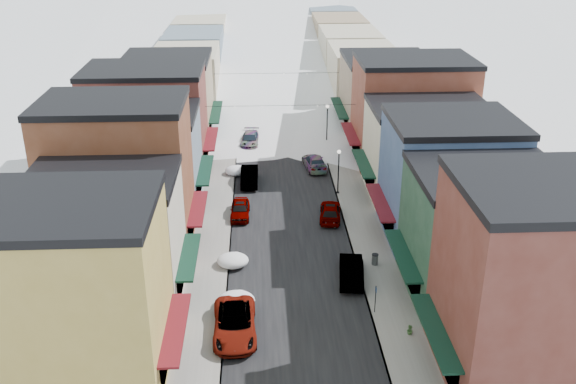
{
  "coord_description": "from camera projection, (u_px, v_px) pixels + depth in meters",
  "views": [
    {
      "loc": [
        -2.5,
        -27.47,
        25.75
      ],
      "look_at": [
        0.0,
        23.94,
        3.0
      ],
      "focal_mm": 40.0,
      "sensor_mm": 36.0,
      "label": 1
    }
  ],
  "objects": [
    {
      "name": "bldg_l_brick_far",
      "position": [
        147.0,
        119.0,
        67.48
      ],
      "size": [
        13.3,
        9.2,
        11.0
      ],
      "color": "maroon",
      "rests_on": "ground"
    },
    {
      "name": "overhead_cables",
      "position": [
        278.0,
        88.0,
        76.51
      ],
      "size": [
        16.4,
        15.04,
        0.04
      ],
      "color": "black",
      "rests_on": "ground"
    },
    {
      "name": "snow_pile_far",
      "position": [
        237.0,
        170.0,
        67.69
      ],
      "size": [
        2.37,
        2.66,
        1.0
      ],
      "color": "white",
      "rests_on": "ground"
    },
    {
      "name": "sidewalk_right",
      "position": [
        322.0,
        107.0,
        90.69
      ],
      "size": [
        3.2,
        160.0,
        0.15
      ],
      "primitive_type": "cube",
      "color": "gray",
      "rests_on": "ground"
    },
    {
      "name": "planter_far",
      "position": [
        410.0,
        330.0,
        42.03
      ],
      "size": [
        0.5,
        0.5,
        0.65
      ],
      "primitive_type": "imported",
      "rotation": [
        0.0,
        0.0,
        0.52
      ],
      "color": "#375F2B",
      "rests_on": "sidewalk_right"
    },
    {
      "name": "car_gray_suv",
      "position": [
        330.0,
        211.0,
        57.85
      ],
      "size": [
        2.41,
        4.8,
        1.57
      ],
      "primitive_type": "imported",
      "rotation": [
        0.0,
        0.0,
        3.02
      ],
      "color": "gray",
      "rests_on": "ground"
    },
    {
      "name": "curb_left",
      "position": [
        240.0,
        108.0,
        90.18
      ],
      "size": [
        0.1,
        160.0,
        0.15
      ],
      "primitive_type": "cube",
      "color": "slate",
      "rests_on": "ground"
    },
    {
      "name": "streetlamp_far",
      "position": [
        327.0,
        120.0,
        74.67
      ],
      "size": [
        0.41,
        0.41,
        4.95
      ],
      "color": "black",
      "rests_on": "sidewalk_right"
    },
    {
      "name": "car_silver_wagon",
      "position": [
        250.0,
        140.0,
        75.89
      ],
      "size": [
        2.49,
        5.35,
        1.51
      ],
      "primitive_type": "imported",
      "rotation": [
        0.0,
        0.0,
        -0.07
      ],
      "color": "#9899A0",
      "rests_on": "ground"
    },
    {
      "name": "curb_right",
      "position": [
        311.0,
        107.0,
        90.63
      ],
      "size": [
        0.1,
        160.0,
        0.15
      ],
      "primitive_type": "cube",
      "color": "slate",
      "rests_on": "ground"
    },
    {
      "name": "bldg_r_brick_near",
      "position": [
        546.0,
        283.0,
        36.44
      ],
      "size": [
        12.3,
        9.2,
        12.5
      ],
      "color": "maroon",
      "rests_on": "ground"
    },
    {
      "name": "car_silver_sedan",
      "position": [
        240.0,
        209.0,
        58.35
      ],
      "size": [
        1.79,
        4.28,
        1.45
      ],
      "primitive_type": "imported",
      "rotation": [
        0.0,
        0.0,
        -0.02
      ],
      "color": "#AAAEB3",
      "rests_on": "ground"
    },
    {
      "name": "car_green_sedan",
      "position": [
        351.0,
        270.0,
        48.33
      ],
      "size": [
        2.32,
        5.2,
        1.66
      ],
      "primitive_type": "imported",
      "rotation": [
        0.0,
        0.0,
        3.03
      ],
      "color": "black",
      "rests_on": "ground"
    },
    {
      "name": "snow_pile_mid",
      "position": [
        233.0,
        260.0,
        50.33
      ],
      "size": [
        2.48,
        2.73,
        1.05
      ],
      "color": "white",
      "rests_on": "ground"
    },
    {
      "name": "car_white_suv",
      "position": [
        235.0,
        324.0,
        42.05
      ],
      "size": [
        2.95,
        6.1,
        1.67
      ],
      "primitive_type": "imported",
      "rotation": [
        0.0,
        0.0,
        0.03
      ],
      "color": "silver",
      "rests_on": "ground"
    },
    {
      "name": "trash_can",
      "position": [
        375.0,
        259.0,
        50.25
      ],
      "size": [
        0.53,
        0.53,
        0.89
      ],
      "color": "#56595B",
      "rests_on": "sidewalk_right"
    },
    {
      "name": "bldg_r_blue",
      "position": [
        448.0,
        178.0,
        53.26
      ],
      "size": [
        11.3,
        9.2,
        10.5
      ],
      "color": "#395482",
      "rests_on": "ground"
    },
    {
      "name": "streetlamp_near",
      "position": [
        339.0,
        166.0,
        62.0
      ],
      "size": [
        0.37,
        0.37,
        4.49
      ],
      "color": "black",
      "rests_on": "sidewalk_right"
    },
    {
      "name": "sidewalk_left",
      "position": [
        229.0,
        109.0,
        90.11
      ],
      "size": [
        3.2,
        160.0,
        0.15
      ],
      "primitive_type": "cube",
      "color": "gray",
      "rests_on": "ground"
    },
    {
      "name": "bldg_l_tan",
      "position": [
        169.0,
        98.0,
        76.86
      ],
      "size": [
        11.3,
        11.2,
        10.0
      ],
      "color": "tan",
      "rests_on": "ground"
    },
    {
      "name": "bldg_l_yellow",
      "position": [
        73.0,
        294.0,
        36.36
      ],
      "size": [
        11.3,
        8.7,
        11.5
      ],
      "color": "#B79A43",
      "rests_on": "ground"
    },
    {
      "name": "car_lane_white",
      "position": [
        281.0,
        76.0,
        104.55
      ],
      "size": [
        2.79,
        5.82,
        1.6
      ],
      "primitive_type": "imported",
      "rotation": [
        0.0,
        0.0,
        3.17
      ],
      "color": "white",
      "rests_on": "ground"
    },
    {
      "name": "car_dark_hatch",
      "position": [
        249.0,
        176.0,
        65.33
      ],
      "size": [
        1.78,
        4.95,
        1.62
      ],
      "primitive_type": "imported",
      "rotation": [
        0.0,
        0.0,
        -0.01
      ],
      "color": "black",
      "rests_on": "ground"
    },
    {
      "name": "bldg_r_cream",
      "position": [
        427.0,
        150.0,
        61.81
      ],
      "size": [
        12.3,
        9.2,
        9.0
      ],
      "color": "beige",
      "rests_on": "ground"
    },
    {
      "name": "bldg_r_tan",
      "position": [
        385.0,
        95.0,
        79.05
      ],
      "size": [
        11.3,
        11.2,
        9.5
      ],
      "color": "#8C755C",
      "rests_on": "ground"
    },
    {
      "name": "road",
      "position": [
        276.0,
        108.0,
        90.43
      ],
      "size": [
        10.0,
        160.0,
        0.01
      ],
      "primitive_type": "cube",
      "color": "black",
      "rests_on": "ground"
    },
    {
      "name": "bldg_l_cream",
      "position": [
        107.0,
        239.0,
        44.53
      ],
      "size": [
        11.3,
        8.2,
        9.5
      ],
      "color": "beige",
      "rests_on": "ground"
    },
    {
      "name": "snow_pile_near",
      "position": [
        236.0,
        300.0,
        45.09
      ],
      "size": [
        2.68,
        2.85,
        1.13
      ],
      "color": "white",
      "rests_on": "ground"
    },
    {
      "name": "bldg_r_brick_far",
      "position": [
        412.0,
        110.0,
        69.55
      ],
      "size": [
        13.3,
        9.2,
        11.5
      ],
      "color": "brown",
      "rests_on": "ground"
    },
    {
      "name": "bldg_r_green",
      "position": [
        483.0,
        234.0,
        45.24
      ],
      "size": [
        11.3,
        9.2,
        9.5
      ],
      "color": "#20442F",
      "rests_on": "ground"
    },
    {
      "name": "car_lane_silver",
      "position": [
        267.0,
        118.0,
        83.75
      ],
      "size": [
        1.75,
        4.23,
        1.43
      ],
      "primitive_type": "imported",
      "rotation": [
        0.0,
        0.0,
        0.01
      ],
      "color": "#ADB0B6",
      "rests_on": "ground"
    },
    {
      "name": "distant_blocks",
      "position": [
        271.0,
        48.0,
        109.83
      ],
      "size": [
        34.0,
        55.0,
        8.0
      ],
      "color": "gray",
      "rests_on": "ground"
    },
    {
      "name": "bldg_l_grayblue",
      "position": [
        144.0,
        158.0,
        59.7
      ],
      "size": [
        11.3,
        9.2,
        9.0
      ],
      "color": "slate",
      "rests_on": "ground"
    },
    {
      "name": "parking_sign",
      "position": [
        376.0,
        297.0,
        43.96
      ],
      "size": [
        0.06,
        0.29,
        2.1
      ],
      "color": "black",
      "rests_on": "sidewalk_right"
    },
    {
      "name": "car_black_sedan",
      "position": [
        315.0,
        162.0,
        69.19
      ],
      "size": [
        2.68,
        5.38,
        1.5
      ],
      "primitive_type": "imported",
      "rotation": [
        0.0,
        0.0,
        3.26
      ],
      "color": "black",
      "rests_on": "ground"
    },
    {
      "name": "bldg_l_brick_near",
      "position": [
        119.0,
        175.0,
        51.21
      ],
      "size": [
        12.3,
        8.2,
        12.5
      ],
      "color": "brown",
      "rests_on": "ground"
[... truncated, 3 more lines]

